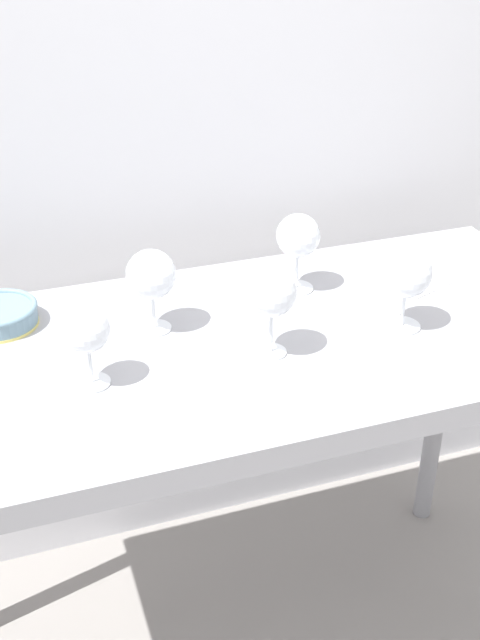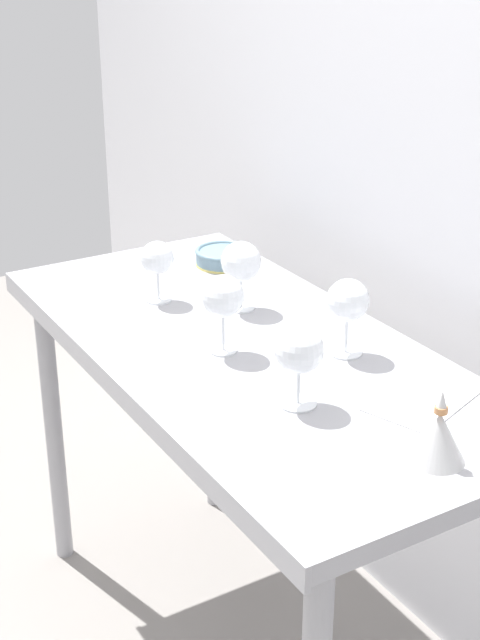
{
  "view_description": "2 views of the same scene",
  "coord_description": "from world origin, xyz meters",
  "px_view_note": "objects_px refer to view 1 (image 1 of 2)",
  "views": [
    {
      "loc": [
        -0.45,
        -1.23,
        1.69
      ],
      "look_at": [
        -0.04,
        -0.03,
        0.96
      ],
      "focal_mm": 44.18,
      "sensor_mm": 36.0,
      "label": 1
    },
    {
      "loc": [
        1.58,
        -0.97,
        1.78
      ],
      "look_at": [
        -0.02,
        -0.02,
        0.95
      ],
      "focal_mm": 51.98,
      "sensor_mm": 36.0,
      "label": 2
    }
  ],
  "objects_px": {
    "wine_glass_near_center": "(272,293)",
    "wine_glass_near_left": "(87,332)",
    "wine_glass_far_left": "(151,276)",
    "tasting_sheet_upper": "(395,269)",
    "wine_glass_far_right": "(298,238)",
    "wine_glass_near_right": "(407,275)"
  },
  "relations": [
    {
      "from": "wine_glass_far_right",
      "to": "tasting_sheet_upper",
      "type": "xyz_separation_m",
      "value": [
        0.25,
        0.01,
        -0.12
      ]
    },
    {
      "from": "wine_glass_far_right",
      "to": "wine_glass_near_right",
      "type": "distance_m",
      "value": 0.25
    },
    {
      "from": "wine_glass_near_center",
      "to": "wine_glass_near_left",
      "type": "distance_m",
      "value": 0.33
    },
    {
      "from": "wine_glass_near_left",
      "to": "tasting_sheet_upper",
      "type": "distance_m",
      "value": 0.76
    },
    {
      "from": "wine_glass_far_right",
      "to": "wine_glass_near_left",
      "type": "xyz_separation_m",
      "value": [
        -0.47,
        -0.22,
        -0.01
      ]
    },
    {
      "from": "wine_glass_near_center",
      "to": "wine_glass_far_right",
      "type": "relative_size",
      "value": 1.03
    },
    {
      "from": "wine_glass_near_left",
      "to": "wine_glass_near_right",
      "type": "xyz_separation_m",
      "value": [
        0.61,
        -0.0,
        0.01
      ]
    },
    {
      "from": "wine_glass_near_right",
      "to": "wine_glass_far_right",
      "type": "bearing_deg",
      "value": 122.1
    },
    {
      "from": "wine_glass_near_center",
      "to": "wine_glass_near_left",
      "type": "height_order",
      "value": "wine_glass_near_center"
    },
    {
      "from": "wine_glass_far_right",
      "to": "wine_glass_far_left",
      "type": "xyz_separation_m",
      "value": [
        -0.33,
        -0.07,
        -0.0
      ]
    },
    {
      "from": "wine_glass_near_left",
      "to": "wine_glass_near_right",
      "type": "distance_m",
      "value": 0.61
    },
    {
      "from": "wine_glass_near_right",
      "to": "tasting_sheet_upper",
      "type": "distance_m",
      "value": 0.28
    },
    {
      "from": "wine_glass_near_center",
      "to": "tasting_sheet_upper",
      "type": "distance_m",
      "value": 0.47
    },
    {
      "from": "wine_glass_near_center",
      "to": "wine_glass_far_right",
      "type": "distance_m",
      "value": 0.26
    },
    {
      "from": "wine_glass_far_right",
      "to": "tasting_sheet_upper",
      "type": "bearing_deg",
      "value": 2.9
    },
    {
      "from": "wine_glass_near_left",
      "to": "tasting_sheet_upper",
      "type": "height_order",
      "value": "wine_glass_near_left"
    },
    {
      "from": "wine_glass_far_left",
      "to": "wine_glass_near_right",
      "type": "xyz_separation_m",
      "value": [
        0.46,
        -0.15,
        -0.0
      ]
    },
    {
      "from": "wine_glass_far_left",
      "to": "wine_glass_near_right",
      "type": "bearing_deg",
      "value": -17.77
    },
    {
      "from": "wine_glass_far_right",
      "to": "tasting_sheet_upper",
      "type": "relative_size",
      "value": 0.69
    },
    {
      "from": "wine_glass_far_left",
      "to": "tasting_sheet_upper",
      "type": "relative_size",
      "value": 0.68
    },
    {
      "from": "wine_glass_near_left",
      "to": "tasting_sheet_upper",
      "type": "bearing_deg",
      "value": 17.55
    },
    {
      "from": "wine_glass_near_center",
      "to": "wine_glass_near_right",
      "type": "relative_size",
      "value": 1.06
    }
  ]
}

